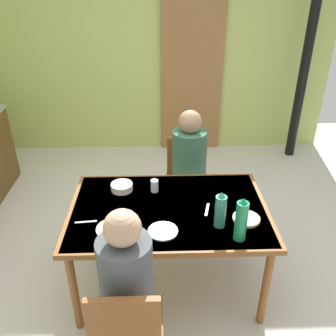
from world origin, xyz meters
TOP-DOWN VIEW (x-y plane):
  - ground_plane at (0.00, 0.00)m, footprint 6.43×6.43m
  - wall_back at (0.00, 2.47)m, footprint 4.74×0.10m
  - door_wooden at (0.55, 2.39)m, footprint 0.80×0.05m
  - stove_pipe_column at (1.91, 2.12)m, footprint 0.12×0.12m
  - dining_table at (0.16, -0.16)m, footprint 1.45×0.96m
  - chair_near_diner at (-0.10, -0.99)m, footprint 0.40×0.40m
  - chair_far_diner at (0.37, 0.68)m, footprint 0.40×0.40m
  - person_near_diner at (-0.10, -0.85)m, footprint 0.30×0.37m
  - person_far_diner at (0.37, 0.54)m, footprint 0.30×0.37m
  - water_bottle_green_near at (0.60, -0.51)m, footprint 0.08×0.08m
  - water_bottle_green_far at (0.50, -0.37)m, footprint 0.08×0.08m
  - serving_bowl_center at (-0.20, 0.10)m, footprint 0.17×0.17m
  - dinner_plate_near_left at (0.11, -0.43)m, footprint 0.20×0.20m
  - dinner_plate_near_right at (-0.22, -0.39)m, footprint 0.22×0.22m
  - drinking_glass_by_near_diner at (0.06, 0.07)m, footprint 0.06×0.06m
  - bread_plate_sliced at (0.69, -0.32)m, footprint 0.19×0.19m
  - cutlery_knife_near at (0.44, -0.19)m, footprint 0.05×0.15m
  - cutlery_fork_near at (-0.42, -0.31)m, footprint 0.15×0.03m

SIDE VIEW (x-z plane):
  - ground_plane at x=0.00m, z-range 0.00..0.00m
  - chair_near_diner at x=-0.10m, z-range 0.06..0.93m
  - chair_far_diner at x=0.37m, z-range 0.06..0.93m
  - dining_table at x=0.16m, z-range 0.30..1.04m
  - cutlery_knife_near at x=0.44m, z-range 0.74..0.74m
  - cutlery_fork_near at x=-0.42m, z-range 0.74..0.74m
  - dinner_plate_near_left at x=0.11m, z-range 0.74..0.75m
  - dinner_plate_near_right at x=-0.22m, z-range 0.74..0.75m
  - bread_plate_sliced at x=0.69m, z-range 0.74..0.76m
  - serving_bowl_center at x=-0.20m, z-range 0.74..0.79m
  - person_near_diner at x=-0.10m, z-range 0.40..1.17m
  - person_far_diner at x=0.37m, z-range 0.40..1.17m
  - drinking_glass_by_near_diner at x=0.06m, z-range 0.74..0.83m
  - water_bottle_green_far at x=0.50m, z-range 0.73..0.99m
  - water_bottle_green_near at x=0.60m, z-range 0.73..1.04m
  - door_wooden at x=0.55m, z-range 0.00..2.00m
  - wall_back at x=0.00m, z-range 0.00..2.69m
  - stove_pipe_column at x=1.91m, z-range 0.00..2.69m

